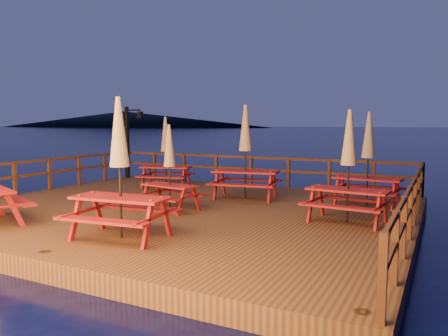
# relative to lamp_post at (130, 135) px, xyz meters

# --- Properties ---
(ground) EXTENTS (500.00, 500.00, 0.00)m
(ground) POSITION_rel_lamp_post_xyz_m (5.39, -4.55, -2.20)
(ground) COLOR black
(ground) RESTS_ON ground
(deck) EXTENTS (12.00, 10.00, 0.40)m
(deck) POSITION_rel_lamp_post_xyz_m (5.39, -4.55, -2.00)
(deck) COLOR #482817
(deck) RESTS_ON ground
(deck_piles) EXTENTS (11.44, 9.44, 1.40)m
(deck_piles) POSITION_rel_lamp_post_xyz_m (5.39, -4.55, -2.50)
(deck_piles) COLOR #3D2213
(deck_piles) RESTS_ON ground
(railing) EXTENTS (11.80, 9.75, 1.10)m
(railing) POSITION_rel_lamp_post_xyz_m (5.39, -2.77, -1.03)
(railing) COLOR #3D2213
(railing) RESTS_ON deck
(lamp_post) EXTENTS (0.85, 0.18, 3.00)m
(lamp_post) POSITION_rel_lamp_post_xyz_m (0.00, 0.00, 0.00)
(lamp_post) COLOR black
(lamp_post) RESTS_ON deck
(headland_left) EXTENTS (180.00, 84.00, 9.00)m
(headland_left) POSITION_rel_lamp_post_xyz_m (-154.61, 185.45, 2.30)
(headland_left) COLOR black
(headland_left) RESTS_ON ground
(picnic_table_0) EXTENTS (2.10, 1.88, 2.54)m
(picnic_table_0) POSITION_rel_lamp_post_xyz_m (2.88, -1.58, -0.47)
(picnic_table_0) COLOR maroon
(picnic_table_0) RESTS_ON deck
(picnic_table_1) EXTENTS (2.16, 1.85, 2.85)m
(picnic_table_1) POSITION_rel_lamp_post_xyz_m (6.02, -7.78, -0.31)
(picnic_table_1) COLOR maroon
(picnic_table_1) RESTS_ON deck
(picnic_table_2) EXTENTS (1.99, 1.70, 2.64)m
(picnic_table_2) POSITION_rel_lamp_post_xyz_m (9.83, -4.26, -0.42)
(picnic_table_2) COLOR maroon
(picnic_table_2) RESTS_ON deck
(picnic_table_4) EXTENTS (2.27, 1.98, 2.87)m
(picnic_table_4) POSITION_rel_lamp_post_xyz_m (6.36, -2.37, -0.30)
(picnic_table_4) COLOR maroon
(picnic_table_4) RESTS_ON deck
(picnic_table_5) EXTENTS (1.79, 1.55, 2.29)m
(picnic_table_5) POSITION_rel_lamp_post_xyz_m (5.29, -4.93, -0.61)
(picnic_table_5) COLOR maroon
(picnic_table_5) RESTS_ON deck
(picnic_table_6) EXTENTS (1.96, 1.66, 2.64)m
(picnic_table_6) POSITION_rel_lamp_post_xyz_m (9.90, -1.86, -0.42)
(picnic_table_6) COLOR maroon
(picnic_table_6) RESTS_ON deck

